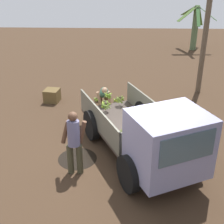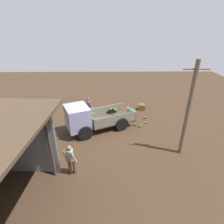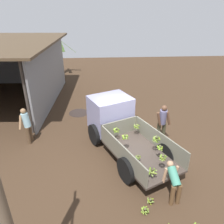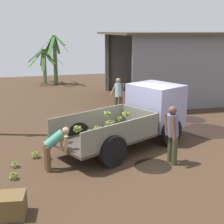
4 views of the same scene
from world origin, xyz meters
The scene contains 16 objects.
ground centered at (0.00, 0.00, 0.00)m, with size 36.00×36.00×0.00m, color #3D2B1D.
mud_patch_0 centered at (3.34, 0.93, 0.00)m, with size 1.90×1.90×0.01m, color black.
mud_patch_1 centered at (0.03, -1.47, 0.00)m, with size 1.08×1.08×0.01m, color black.
mud_patch_2 centered at (3.61, 2.46, 0.00)m, with size 1.11×1.11×0.01m, color black.
cargo_truck centered at (0.59, 0.59, 1.01)m, with size 4.86×3.47×1.95m.
warehouse_shed centered at (5.90, 7.01, 2.64)m, with size 8.78×7.11×3.67m.
banana_palm_0 centered at (-1.09, 13.34, 1.86)m, with size 2.31×2.29×3.45m.
banana_palm_4 centered at (-1.81, 13.74, 1.43)m, with size 2.48×2.47×2.50m.
person_foreground_visitor centered at (0.62, -1.43, 0.96)m, with size 0.38×0.68×1.72m.
person_worker_loading centered at (-2.68, -0.88, 0.71)m, with size 0.74×0.54×1.19m.
person_bystander_near_shed centered at (0.82, 4.43, 0.92)m, with size 0.69×0.45×1.65m.
banana_bunch_on_ground_0 centered at (-2.85, -0.18, 0.11)m, with size 0.24×0.22×0.19m.
banana_bunch_on_ground_1 centered at (-3.81, -1.22, 0.11)m, with size 0.25×0.25×0.19m.
banana_bunch_on_ground_2 centered at (-3.77, -0.47, 0.11)m, with size 0.22×0.22×0.18m.
banana_bunch_on_ground_3 centered at (-3.18, 0.06, 0.12)m, with size 0.24×0.25×0.20m.
wooden_crate_0 centered at (-3.79, -2.95, 0.25)m, with size 0.54×0.54×0.49m, color brown.
Camera 4 is at (-3.40, -9.08, 3.78)m, focal length 50.00 mm.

